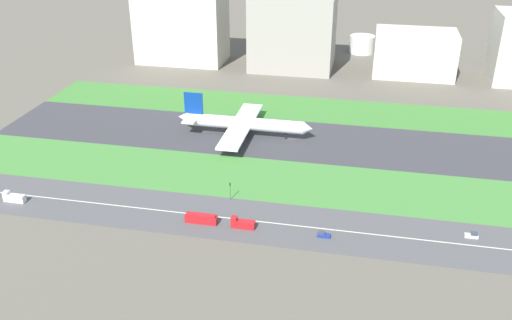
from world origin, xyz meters
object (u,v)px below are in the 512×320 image
at_px(hangar_building, 293,32).
at_px(fuel_tank_centre, 405,44).
at_px(fuel_tank_west, 362,44).
at_px(terminal_building, 181,21).
at_px(truck_1, 242,224).
at_px(bus_1, 201,219).
at_px(airliner, 242,123).
at_px(car_3, 472,235).
at_px(traffic_light, 230,190).
at_px(truck_0, 14,198).
at_px(office_tower, 414,53).
at_px(car_2, 323,235).

bearing_deg(hangar_building, fuel_tank_centre, 31.84).
height_order(hangar_building, fuel_tank_west, hangar_building).
relative_size(terminal_building, hangar_building, 1.09).
relative_size(truck_1, bus_1, 0.72).
height_order(terminal_building, hangar_building, terminal_building).
bearing_deg(airliner, car_3, -35.25).
relative_size(car_3, bus_1, 0.38).
relative_size(airliner, traffic_light, 9.03).
distance_m(bus_1, truck_0, 73.70).
height_order(airliner, fuel_tank_centre, airliner).
distance_m(car_3, hangar_building, 203.79).
bearing_deg(airliner, truck_1, -76.81).
height_order(bus_1, traffic_light, traffic_light).
height_order(car_3, fuel_tank_west, fuel_tank_west).
bearing_deg(traffic_light, airliner, 98.94).
distance_m(truck_1, office_tower, 203.13).
bearing_deg(airliner, car_2, -59.15).
relative_size(car_3, truck_0, 0.52).
relative_size(truck_0, car_2, 1.91).
distance_m(bus_1, fuel_tank_west, 241.66).
xyz_separation_m(truck_1, truck_0, (-88.65, 0.00, 0.00)).
xyz_separation_m(airliner, fuel_tank_centre, (79.75, 159.00, 1.36)).
xyz_separation_m(traffic_light, fuel_tank_west, (40.95, 219.01, 1.73)).
bearing_deg(fuel_tank_centre, truck_1, -104.54).
height_order(airliner, car_3, airliner).
relative_size(truck_1, car_2, 1.91).
height_order(office_tower, fuel_tank_centre, office_tower).
bearing_deg(traffic_light, truck_0, -167.29).
bearing_deg(car_2, office_tower, -100.88).
distance_m(car_3, fuel_tank_centre, 227.69).
height_order(car_2, fuel_tank_west, fuel_tank_west).
relative_size(bus_1, traffic_light, 1.61).
bearing_deg(terminal_building, car_3, -48.14).
bearing_deg(car_2, bus_1, 0.00).
bearing_deg(office_tower, hangar_building, 180.00).
distance_m(car_3, terminal_building, 245.74).
height_order(truck_1, truck_0, same).
xyz_separation_m(car_3, hangar_building, (-88.92, 182.00, 22.35)).
relative_size(truck_1, truck_0, 1.00).
relative_size(office_tower, fuel_tank_centre, 2.60).
xyz_separation_m(airliner, office_tower, (83.49, 114.00, 7.46)).
bearing_deg(truck_0, fuel_tank_centre, -122.35).
bearing_deg(airliner, office_tower, 53.78).
distance_m(car_2, office_tower, 195.93).
bearing_deg(truck_0, hangar_building, -112.02).
distance_m(airliner, traffic_light, 60.77).
distance_m(car_3, truck_0, 166.88).
distance_m(truck_1, car_2, 28.31).
distance_m(traffic_light, terminal_building, 191.33).
height_order(truck_1, car_2, truck_1).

